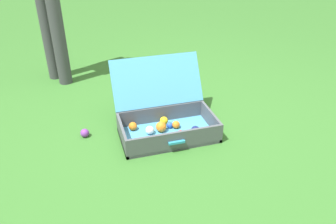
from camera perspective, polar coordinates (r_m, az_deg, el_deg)
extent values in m
plane|color=#336B28|center=(2.33, 0.78, -4.18)|extent=(16.00, 16.00, 0.00)
cube|color=#4799C6|center=(2.32, 0.00, -3.94)|extent=(0.66, 0.37, 0.03)
cube|color=#4C5156|center=(2.23, -7.95, -3.94)|extent=(0.02, 0.37, 0.14)
cube|color=#4C5156|center=(2.39, 7.42, -1.49)|extent=(0.02, 0.37, 0.14)
cube|color=#4C5156|center=(2.15, 1.35, -5.13)|extent=(0.63, 0.02, 0.14)
cube|color=#4C5156|center=(2.43, -1.19, -0.55)|extent=(0.63, 0.02, 0.14)
cube|color=#4799C6|center=(2.42, -1.91, 5.39)|extent=(0.66, 0.21, 0.33)
cube|color=teal|center=(2.13, 1.53, -5.29)|extent=(0.11, 0.02, 0.02)
sphere|color=orange|center=(2.32, -1.20, -2.56)|extent=(0.07, 0.07, 0.07)
sphere|color=orange|center=(2.35, -6.12, -2.46)|extent=(0.06, 0.06, 0.06)
sphere|color=blue|center=(2.26, 6.67, -4.11)|extent=(0.04, 0.04, 0.04)
sphere|color=red|center=(2.24, 2.26, -3.95)|extent=(0.06, 0.06, 0.06)
sphere|color=white|center=(2.30, -3.18, -3.16)|extent=(0.06, 0.06, 0.06)
sphere|color=navy|center=(2.30, 4.77, -3.16)|extent=(0.06, 0.06, 0.06)
sphere|color=orange|center=(2.36, 1.40, -2.20)|extent=(0.05, 0.05, 0.05)
sphere|color=yellow|center=(2.40, -0.71, -1.51)|extent=(0.06, 0.06, 0.06)
sphere|color=blue|center=(2.36, 0.19, -2.29)|extent=(0.05, 0.05, 0.05)
sphere|color=purple|center=(2.38, -14.23, -3.54)|extent=(0.06, 0.06, 0.06)
cylinder|color=#3D3D42|center=(3.27, -20.13, 13.07)|extent=(0.12, 0.12, 0.91)
cylinder|color=#3D3D42|center=(3.11, -18.50, 12.57)|extent=(0.12, 0.12, 0.91)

